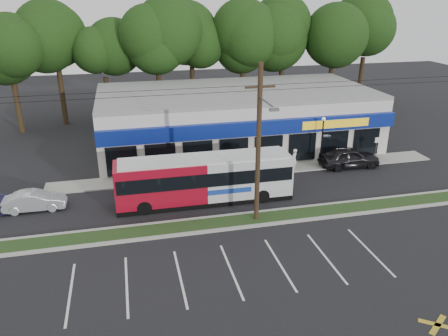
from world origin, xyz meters
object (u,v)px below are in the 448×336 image
Objects in this scene: car_silver at (35,201)px; sign_post at (377,145)px; pedestrian_a at (294,159)px; pedestrian_b at (216,167)px; utility_pole at (256,141)px; metrobus at (204,178)px; lamp_post at (322,136)px; car_dark at (349,157)px.

sign_post is at bearing -83.97° from car_silver.
pedestrian_a reaches higher than car_silver.
sign_post is 1.33× the size of pedestrian_b.
metrobus is (-2.52, 3.57, -3.68)m from utility_pole.
pedestrian_a is at bearing 53.12° from utility_pole.
pedestrian_a is at bearing -173.12° from lamp_post.
car_dark is (10.43, 7.16, -4.56)m from utility_pole.
utility_pole is 22.47× the size of sign_post.
car_silver is (-22.04, -3.04, -2.01)m from lamp_post.
car_silver is (-11.36, 1.26, -1.07)m from metrobus.
pedestrian_a is (8.20, 4.00, -0.82)m from metrobus.
metrobus is at bearing 125.18° from utility_pole.
utility_pole is 29.93× the size of pedestrian_b.
car_dark is 24.42m from car_silver.
utility_pole is 8.89m from pedestrian_b.
lamp_post reaches higher than metrobus.
car_dark is at bearing 169.81° from pedestrian_b.
metrobus is 7.28× the size of pedestrian_b.
utility_pole reaches higher than pedestrian_a.
utility_pole is 11.67m from lamp_post.
car_silver is at bearing 173.99° from metrobus.
car_dark is 2.75× the size of pedestrian_a.
lamp_post reaches higher than sign_post.
lamp_post reaches higher than car_dark.
utility_pole reaches higher than car_silver.
metrobus is 11.48m from car_silver.
sign_post reaches higher than car_dark.
lamp_post is 2.99m from car_dark.
car_dark reaches higher than car_silver.
pedestrian_b reaches higher than car_silver.
pedestrian_b is at bearing -178.09° from lamp_post.
lamp_post is 1.91× the size of sign_post.
pedestrian_a is (19.56, 2.74, 0.25)m from car_silver.
sign_post is at bearing 14.88° from metrobus.
pedestrian_a is (-4.75, 0.42, 0.06)m from car_dark.
car_silver is 2.39× the size of pedestrian_b.
car_dark is at bearing -84.45° from car_silver.
car_silver is 13.33m from pedestrian_b.
sign_post is 1.22× the size of pedestrian_a.
car_dark is 11.27m from pedestrian_b.
utility_pole is at bearing -54.50° from metrobus.
pedestrian_b is (-9.00, -0.30, -1.83)m from lamp_post.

